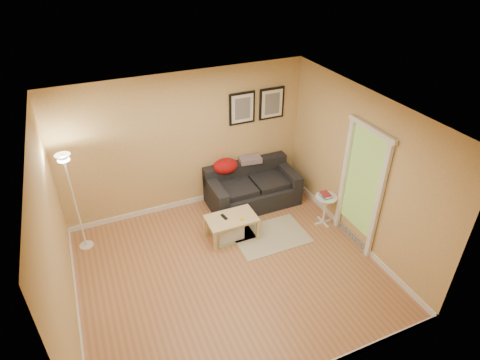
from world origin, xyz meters
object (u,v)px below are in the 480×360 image
Objects in this scene: sofa at (253,186)px; side_table at (325,210)px; coffee_table at (232,227)px; book_stack at (326,195)px; floor_lamp at (76,206)px; storage_bin at (229,231)px.

sofa is 1.43m from side_table.
coffee_table is 1.71m from side_table.
side_table is 2.69× the size of book_stack.
side_table is at bearing -14.72° from floor_lamp.
floor_lamp is at bearing 165.28° from side_table.
floor_lamp reaches higher than side_table.
coffee_table is 1.46× the size of side_table.
book_stack is (1.71, -0.30, 0.47)m from storage_bin.
side_table is (0.91, -1.09, -0.09)m from sofa.
coffee_table is (-0.77, -0.80, -0.16)m from sofa.
book_stack is at bearing -14.60° from floor_lamp.
coffee_table reaches higher than storage_bin.
coffee_table is at bearing 170.05° from side_table.
sofa is 0.96× the size of floor_lamp.
sofa reaches higher than side_table.
coffee_table is at bearing -133.88° from sofa.
sofa is 3.65× the size of storage_bin.
storage_bin is 2.51m from floor_lamp.
floor_lamp is (-3.11, -0.04, 0.46)m from sofa.
book_stack is at bearing 135.77° from side_table.
side_table reaches higher than storage_bin.
coffee_table is 0.48× the size of floor_lamp.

